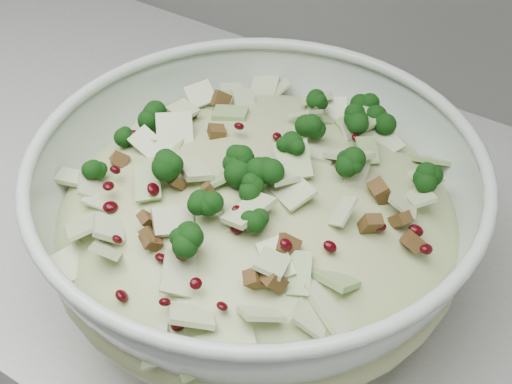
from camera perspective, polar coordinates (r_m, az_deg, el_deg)
mixing_bowl at (r=0.62m, az=0.06°, el=-2.37°), size 0.40×0.40×0.15m
salad at (r=0.60m, az=0.06°, el=-0.70°), size 0.36×0.36×0.15m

